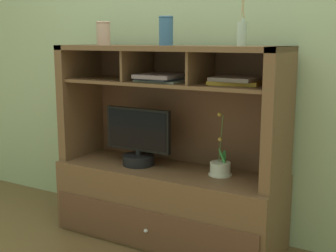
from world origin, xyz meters
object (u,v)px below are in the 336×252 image
Objects in this scene: magazine_stack_left at (162,78)px; accent_vase at (103,33)px; magazine_stack_centre at (236,81)px; diffuser_bottle at (242,33)px; ceramic_vase at (166,31)px; tv_monitor at (138,141)px; media_console at (169,180)px; potted_orchid at (220,168)px.

accent_vase reaches higher than magazine_stack_left.
magazine_stack_centre is 0.27m from diffuser_bottle.
ceramic_vase is (-0.46, -0.01, 0.02)m from diffuser_bottle.
ceramic_vase is (0.20, 0.01, 0.68)m from tv_monitor.
tv_monitor is (-0.20, -0.04, 0.23)m from media_console.
diffuser_bottle is at bearing 2.46° from magazine_stack_left.
accent_vase is (-0.26, 0.01, 0.67)m from tv_monitor.
magazine_stack_centre is (0.44, 0.07, -0.00)m from magazine_stack_left.
tv_monitor is 2.70× the size of ceramic_vase.
potted_orchid is 1.12m from accent_vase.
potted_orchid is 1.23× the size of magazine_stack_centre.
ceramic_vase reaches higher than magazine_stack_left.
ceramic_vase reaches higher than magazine_stack_centre.
accent_vase reaches higher than media_console.
media_console is 8.44× the size of ceramic_vase.
ceramic_vase is (0.00, -0.03, 0.92)m from media_console.
media_console is 4.69× the size of magazine_stack_left.
potted_orchid is at bearing 3.18° from accent_vase.
tv_monitor is 0.72m from accent_vase.
tv_monitor is 1.50× the size of magazine_stack_left.
diffuser_bottle is 0.46m from ceramic_vase.
magazine_stack_left is at bearing -160.43° from ceramic_vase.
ceramic_vase reaches higher than accent_vase.
magazine_stack_left is 1.80× the size of ceramic_vase.
tv_monitor is 0.94m from diffuser_bottle.
ceramic_vase is at bearing 3.20° from tv_monitor.
diffuser_bottle is at bearing -45.41° from magazine_stack_centre.
potted_orchid is 0.86m from ceramic_vase.
diffuser_bottle reaches higher than ceramic_vase.
potted_orchid is 0.63m from magazine_stack_left.
diffuser_bottle reaches higher than media_console.
media_console is 0.36m from potted_orchid.
diffuser_bottle reaches higher than accent_vase.
tv_monitor is at bearing -176.80° from ceramic_vase.
potted_orchid is 1.23× the size of magazine_stack_left.
ceramic_vase is (0.02, 0.01, 0.27)m from magazine_stack_left.
tv_monitor is at bearing -3.06° from accent_vase.
magazine_stack_centre is 2.06× the size of accent_vase.
magazine_stack_centre is at bearing 3.54° from accent_vase.
media_console is at bearing -177.00° from potted_orchid.
diffuser_bottle is 0.92m from accent_vase.
tv_monitor is at bearing -173.64° from magazine_stack_centre.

